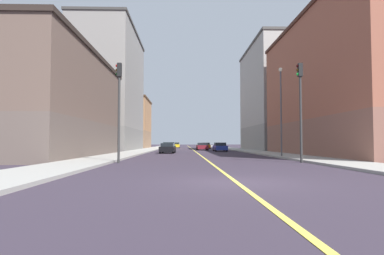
% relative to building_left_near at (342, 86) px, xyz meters
% --- Properties ---
extents(ground_plane, '(400.00, 400.00, 0.00)m').
position_rel_building_left_near_xyz_m(ground_plane, '(-14.47, -21.66, -7.20)').
color(ground_plane, '#332A37').
rests_on(ground_plane, ground).
extents(sidewalk_left, '(3.53, 168.00, 0.15)m').
position_rel_building_left_near_xyz_m(sidewalk_left, '(-6.20, 27.34, -7.13)').
color(sidewalk_left, '#9E9B93').
rests_on(sidewalk_left, ground).
extents(sidewalk_right, '(3.53, 168.00, 0.15)m').
position_rel_building_left_near_xyz_m(sidewalk_right, '(-22.74, 27.34, -7.13)').
color(sidewalk_right, '#9E9B93').
rests_on(sidewalk_right, ground).
extents(lane_center_stripe, '(0.16, 154.00, 0.01)m').
position_rel_building_left_near_xyz_m(lane_center_stripe, '(-14.47, 27.34, -7.20)').
color(lane_center_stripe, '#E5D14C').
rests_on(lane_center_stripe, ground).
extents(building_left_near, '(9.17, 26.12, 14.39)m').
position_rel_building_left_near_xyz_m(building_left_near, '(0.00, 0.00, 0.00)').
color(building_left_near, brown).
rests_on(building_left_near, ground).
extents(building_left_mid, '(9.17, 20.26, 18.53)m').
position_rel_building_left_near_xyz_m(building_left_mid, '(0.00, 24.51, 2.07)').
color(building_left_mid, gray).
rests_on(building_left_mid, ground).
extents(building_right_corner, '(9.17, 22.58, 9.92)m').
position_rel_building_left_near_xyz_m(building_right_corner, '(-28.94, -1.59, -2.23)').
color(building_right_corner, brown).
rests_on(building_right_corner, ground).
extents(building_right_midblock, '(9.17, 21.67, 20.57)m').
position_rel_building_left_near_xyz_m(building_right_midblock, '(-28.94, 23.66, 3.09)').
color(building_right_midblock, slate).
rests_on(building_right_midblock, ground).
extents(building_right_distant, '(9.17, 15.04, 11.54)m').
position_rel_building_left_near_xyz_m(building_right_distant, '(-28.94, 43.89, -1.42)').
color(building_right_distant, '#8F6B4F').
rests_on(building_right_distant, ground).
extents(traffic_light_left_near, '(0.40, 0.32, 6.75)m').
position_rel_building_left_near_xyz_m(traffic_light_left_near, '(-8.38, -11.17, -2.89)').
color(traffic_light_left_near, '#2D2D2D').
rests_on(traffic_light_left_near, ground).
extents(traffic_light_right_near, '(0.40, 0.32, 6.68)m').
position_rel_building_left_near_xyz_m(traffic_light_right_near, '(-20.59, -11.17, -2.93)').
color(traffic_light_right_near, '#2D2D2D').
rests_on(traffic_light_right_near, ground).
extents(street_lamp_left_near, '(0.36, 0.36, 8.09)m').
position_rel_building_left_near_xyz_m(street_lamp_left_near, '(-7.36, -3.44, -2.23)').
color(street_lamp_left_near, '#4C4C51').
rests_on(street_lamp_left_near, ground).
extents(car_maroon, '(2.05, 4.02, 1.31)m').
position_rel_building_left_near_xyz_m(car_maroon, '(-12.95, 24.85, -6.55)').
color(car_maroon, maroon).
rests_on(car_maroon, ground).
extents(car_orange, '(1.92, 4.53, 1.31)m').
position_rel_building_left_near_xyz_m(car_orange, '(-11.13, 41.74, -6.56)').
color(car_orange, orange).
rests_on(car_orange, ground).
extents(car_green, '(1.92, 4.39, 1.40)m').
position_rel_building_left_near_xyz_m(car_green, '(-18.39, 15.05, -6.52)').
color(car_green, '#1E6B38').
rests_on(car_green, ground).
extents(car_yellow, '(1.87, 4.34, 1.36)m').
position_rel_building_left_near_xyz_m(car_yellow, '(-18.08, 48.19, -6.54)').
color(car_yellow, gold).
rests_on(car_yellow, ground).
extents(car_black, '(2.00, 4.61, 1.28)m').
position_rel_building_left_near_xyz_m(car_black, '(-18.28, 8.90, -6.57)').
color(car_black, black).
rests_on(car_black, ground).
extents(car_blue, '(1.94, 4.62, 1.35)m').
position_rel_building_left_near_xyz_m(car_blue, '(-10.61, 17.53, -6.54)').
color(car_blue, '#23389E').
rests_on(car_blue, ground).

